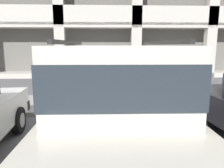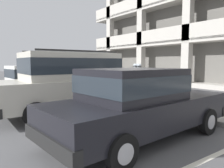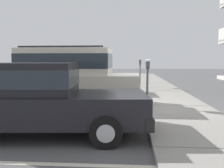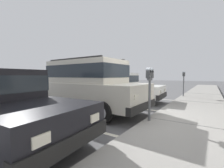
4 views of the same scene
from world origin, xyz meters
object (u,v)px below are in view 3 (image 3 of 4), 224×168
(red_sedan, at_px, (79,78))
(parking_meter_near, at_px, (147,72))
(silver_suv, at_px, (67,76))
(dark_hatchback, at_px, (36,97))
(parking_meter_far, at_px, (140,66))

(red_sedan, height_order, parking_meter_near, parking_meter_near)
(silver_suv, relative_size, dark_hatchback, 1.04)
(dark_hatchback, bearing_deg, silver_suv, 177.56)
(parking_meter_near, bearing_deg, parking_meter_far, 179.85)
(silver_suv, bearing_deg, dark_hatchback, 2.78)
(red_sedan, height_order, parking_meter_far, parking_meter_far)
(red_sedan, xyz_separation_m, dark_hatchback, (5.93, 0.29, 0.00))
(dark_hatchback, height_order, parking_meter_near, parking_meter_near)
(parking_meter_near, relative_size, parking_meter_far, 0.97)
(red_sedan, relative_size, parking_meter_near, 3.04)
(red_sedan, xyz_separation_m, parking_meter_near, (3.11, 2.81, 0.42))
(parking_meter_far, bearing_deg, red_sedan, -43.58)
(red_sedan, xyz_separation_m, parking_meter_far, (-2.97, 2.82, 0.45))
(silver_suv, distance_m, red_sedan, 2.87)
(dark_hatchback, xyz_separation_m, parking_meter_far, (-8.90, 2.53, 0.45))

